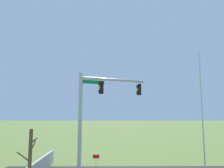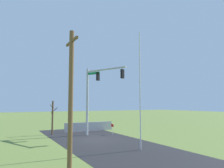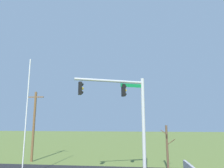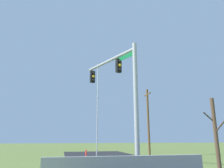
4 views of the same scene
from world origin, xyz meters
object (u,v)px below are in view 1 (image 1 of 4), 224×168
object	(u,v)px
open_sign	(96,158)
bare_tree	(30,164)
flagpole	(202,113)
signal_mast	(97,107)

from	to	relation	value
open_sign	bare_tree	bearing A→B (deg)	62.86
flagpole	bare_tree	size ratio (longest dim) A/B	2.41
signal_mast	open_sign	size ratio (longest dim) A/B	6.36
flagpole	signal_mast	bearing A→B (deg)	2.12
bare_tree	open_sign	distance (m)	7.15
signal_mast	open_sign	distance (m)	4.91
signal_mast	open_sign	xyz separation A→B (m)	(0.18, -2.28, -4.35)
flagpole	bare_tree	distance (m)	12.68
bare_tree	open_sign	xyz separation A→B (m)	(-3.22, -6.28, -1.13)
bare_tree	signal_mast	bearing A→B (deg)	-130.30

